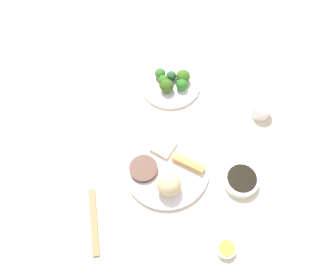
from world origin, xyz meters
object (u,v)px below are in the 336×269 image
at_px(main_plate, 166,168).
at_px(broccoli_plate, 170,84).
at_px(teacup, 261,110).
at_px(soy_sauce_bowl, 241,180).
at_px(sauce_ramekin_hot_mustard, 226,249).
at_px(chopsticks_pair, 94,221).

distance_m(main_plate, broccoli_plate, 0.34).
distance_m(broccoli_plate, teacup, 0.34).
relative_size(main_plate, broccoli_plate, 1.23).
bearing_deg(broccoli_plate, soy_sauce_bowl, 47.43).
distance_m(main_plate, soy_sauce_bowl, 0.24).
bearing_deg(broccoli_plate, main_plate, 14.96).
xyz_separation_m(main_plate, soy_sauce_bowl, (-0.03, 0.24, 0.01)).
xyz_separation_m(main_plate, sauce_ramekin_hot_mustard, (0.19, 0.24, 0.00)).
relative_size(broccoli_plate, soy_sauce_bowl, 2.00).
xyz_separation_m(soy_sauce_bowl, chopsticks_pair, (0.26, -0.39, -0.01)).
relative_size(soy_sauce_bowl, teacup, 1.65).
bearing_deg(sauce_ramekin_hot_mustard, teacup, 178.40).
bearing_deg(broccoli_plate, sauce_ramekin_hot_mustard, 32.42).
bearing_deg(sauce_ramekin_hot_mustard, main_plate, -127.95).
height_order(broccoli_plate, sauce_ramekin_hot_mustard, sauce_ramekin_hot_mustard).
bearing_deg(soy_sauce_bowl, main_plate, -82.96).
distance_m(main_plate, teacup, 0.40).
xyz_separation_m(sauce_ramekin_hot_mustard, chopsticks_pair, (0.04, -0.39, -0.01)).
xyz_separation_m(soy_sauce_bowl, sauce_ramekin_hot_mustard, (0.22, 0.00, -0.00)).
bearing_deg(main_plate, teacup, 140.12).
relative_size(sauce_ramekin_hot_mustard, chopsticks_pair, 0.28).
height_order(soy_sauce_bowl, chopsticks_pair, soy_sauce_bowl).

